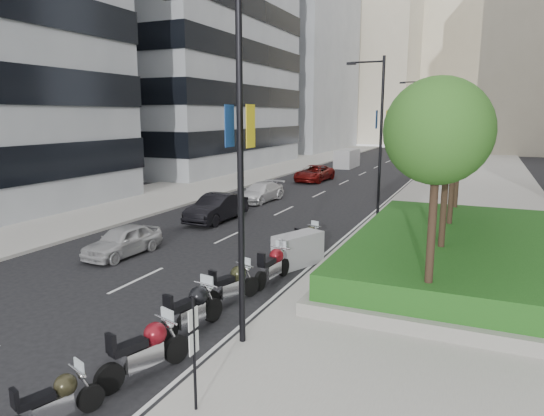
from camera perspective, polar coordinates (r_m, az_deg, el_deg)
The scene contains 30 objects.
ground at distance 14.63m, azimuth -21.00°, elevation -13.48°, with size 160.00×160.00×0.00m, color black.
sidewalk_right at distance 39.74m, azimuth 22.45°, elevation 1.72°, with size 10.00×100.00×0.15m, color #9E9B93.
sidewalk_left at distance 45.24m, azimuth -5.17°, elevation 3.53°, with size 8.00×100.00×0.15m, color #9E9B93.
lane_edge at distance 40.18m, azimuth 14.89°, elevation 2.17°, with size 0.12×100.00×0.01m, color silver.
lane_centre at distance 41.27m, azimuth 7.74°, elevation 2.67°, with size 0.12×100.00×0.01m, color silver.
building_grey_far at distance 86.63m, azimuth 0.67°, elevation 16.98°, with size 22.00×26.00×30.00m, color gray.
building_cream_left at distance 113.30m, azimuth 9.80°, elevation 16.42°, with size 26.00×24.00×34.00m, color #B7AD93.
building_cream_centre at distance 130.20m, azimuth 20.99°, elevation 16.02°, with size 30.00×24.00×38.00m, color #B7AD93.
planter at distance 20.08m, azimuth 23.83°, elevation -5.97°, with size 10.00×14.00×0.40m, color gray.
hedge at distance 19.93m, azimuth 23.96°, elevation -4.32°, with size 9.40×13.40×0.80m, color #154413.
tree_0 at distance 13.36m, azimuth 18.95°, elevation 8.46°, with size 2.80×2.80×6.30m.
tree_1 at distance 17.35m, azimuth 20.11°, elevation 8.82°, with size 2.80×2.80×6.30m.
tree_2 at distance 21.34m, azimuth 20.84°, elevation 9.04°, with size 2.80×2.80×6.30m.
tree_3 at distance 25.34m, azimuth 21.34°, elevation 9.20°, with size 2.80×2.80×6.30m.
lamp_post_0 at distance 11.71m, azimuth -4.44°, elevation 6.98°, with size 2.34×0.45×9.00m.
lamp_post_1 at distance 27.87m, azimuth 12.41°, elevation 9.03°, with size 2.34×0.45×9.00m.
lamp_post_2 at distance 45.65m, azimuth 16.95°, elevation 9.46°, with size 2.34×0.45×9.00m.
parking_sign at distance 9.81m, azimuth -9.16°, elevation -15.93°, with size 0.06×0.32×2.50m.
motorcycle_0 at distance 10.68m, azimuth -24.14°, elevation -20.03°, with size 0.87×1.94×1.00m.
motorcycle_1 at distance 11.73m, azimuth -14.59°, elevation -15.83°, with size 1.03×2.38×1.22m.
motorcycle_2 at distance 13.62m, azimuth -9.40°, elevation -11.69°, with size 0.84×2.47×1.24m.
motorcycle_3 at distance 15.47m, azimuth -4.67°, elevation -8.93°, with size 1.01×2.25×1.16m.
motorcycle_4 at distance 17.22m, azimuth 0.12°, elevation -6.76°, with size 0.79×2.37×1.18m.
motorcycle_5 at distance 19.11m, azimuth 3.08°, elevation -4.93°, with size 1.62×2.31×1.30m.
motorcycle_6 at distance 21.23m, azimuth 4.21°, elevation -3.55°, with size 0.87×2.07×1.06m.
car_a at distance 21.42m, azimuth -17.14°, elevation -3.69°, with size 1.51×3.76×1.28m, color #B5B5B7.
car_b at distance 27.17m, azimuth -6.53°, elevation 0.02°, with size 1.60×4.60×1.52m, color black.
car_c at distance 33.25m, azimuth -1.34°, elevation 1.89°, with size 1.80×4.42×1.28m, color silver.
car_d at distance 43.55m, azimuth 4.98°, elevation 4.09°, with size 2.36×5.11×1.42m, color #630D0B.
delivery_van at distance 55.40m, azimuth 8.76°, elevation 5.70°, with size 1.84×4.81×2.02m.
Camera 1 is at (9.64, -9.31, 5.87)m, focal length 32.00 mm.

